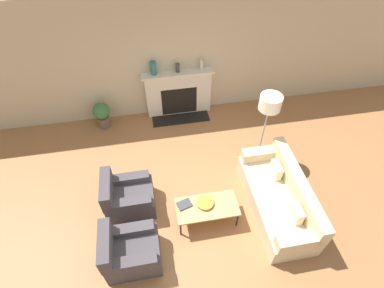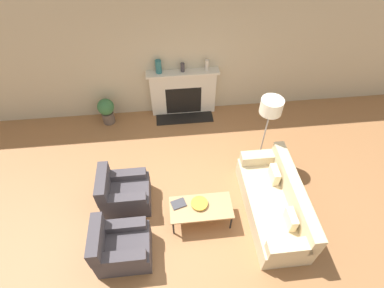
# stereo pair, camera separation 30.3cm
# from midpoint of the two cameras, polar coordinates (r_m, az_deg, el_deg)

# --- Properties ---
(ground_plane) EXTENTS (18.00, 18.00, 0.00)m
(ground_plane) POSITION_cam_midpoint_polar(r_m,az_deg,el_deg) (5.75, 0.73, -13.18)
(ground_plane) COLOR #99663D
(wall_back) EXTENTS (18.00, 0.06, 2.90)m
(wall_back) POSITION_cam_midpoint_polar(r_m,az_deg,el_deg) (6.92, -4.13, 16.04)
(wall_back) COLOR #BCAD8E
(wall_back) RESTS_ON ground_plane
(fireplace) EXTENTS (1.67, 0.59, 1.18)m
(fireplace) POSITION_cam_midpoint_polar(r_m,az_deg,el_deg) (7.29, -3.78, 9.53)
(fireplace) COLOR beige
(fireplace) RESTS_ON ground_plane
(couch) EXTENTS (0.86, 2.06, 0.83)m
(couch) POSITION_cam_midpoint_polar(r_m,az_deg,el_deg) (5.74, 14.81, -9.99)
(couch) COLOR #CCB78E
(couch) RESTS_ON ground_plane
(armchair_near) EXTENTS (0.88, 0.72, 0.85)m
(armchair_near) POSITION_cam_midpoint_polar(r_m,az_deg,el_deg) (5.21, -13.57, -19.35)
(armchair_near) COLOR #423D42
(armchair_near) RESTS_ON ground_plane
(armchair_far) EXTENTS (0.88, 0.72, 0.85)m
(armchair_far) POSITION_cam_midpoint_polar(r_m,az_deg,el_deg) (5.72, -13.72, -9.87)
(armchair_far) COLOR #423D42
(armchair_far) RESTS_ON ground_plane
(coffee_table) EXTENTS (1.10, 0.54, 0.42)m
(coffee_table) POSITION_cam_midpoint_polar(r_m,az_deg,el_deg) (5.37, 1.22, -12.00)
(coffee_table) COLOR tan
(coffee_table) RESTS_ON ground_plane
(bowl) EXTENTS (0.30, 0.30, 0.05)m
(bowl) POSITION_cam_midpoint_polar(r_m,az_deg,el_deg) (5.34, 0.91, -11.19)
(bowl) COLOR #BC8E2D
(bowl) RESTS_ON coffee_table
(book) EXTENTS (0.29, 0.24, 0.02)m
(book) POSITION_cam_midpoint_polar(r_m,az_deg,el_deg) (5.36, -3.12, -11.49)
(book) COLOR #38383D
(book) RESTS_ON coffee_table
(floor_lamp) EXTENTS (0.42, 0.42, 1.64)m
(floor_lamp) POSITION_cam_midpoint_polar(r_m,az_deg,el_deg) (5.75, 13.07, 6.88)
(floor_lamp) COLOR gray
(floor_lamp) RESTS_ON ground_plane
(mantel_vase_left) EXTENTS (0.14, 0.14, 0.31)m
(mantel_vase_left) POSITION_cam_midpoint_polar(r_m,az_deg,el_deg) (6.84, -8.66, 14.07)
(mantel_vase_left) COLOR #28666B
(mantel_vase_left) RESTS_ON fireplace
(mantel_vase_center_left) EXTENTS (0.09, 0.09, 0.20)m
(mantel_vase_center_left) POSITION_cam_midpoint_polar(r_m,az_deg,el_deg) (6.89, -4.07, 14.25)
(mantel_vase_center_left) COLOR #3D383D
(mantel_vase_center_left) RESTS_ON fireplace
(mantel_vase_center_right) EXTENTS (0.09, 0.09, 0.25)m
(mantel_vase_center_right) POSITION_cam_midpoint_polar(r_m,az_deg,el_deg) (6.95, 0.54, 14.88)
(mantel_vase_center_right) COLOR beige
(mantel_vase_center_right) RESTS_ON fireplace
(potted_plant) EXTENTS (0.39, 0.39, 0.66)m
(potted_plant) POSITION_cam_midpoint_polar(r_m,az_deg,el_deg) (7.35, -17.93, 5.41)
(potted_plant) COLOR brown
(potted_plant) RESTS_ON ground_plane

